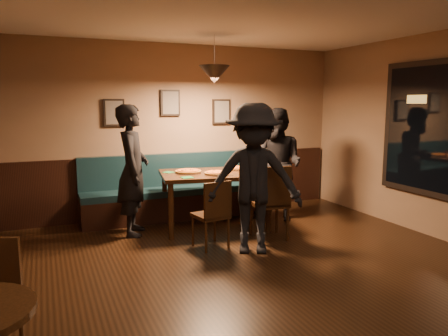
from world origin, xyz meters
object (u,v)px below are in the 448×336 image
Objects in this scene: dining_table at (215,200)px; tabasco_bottle at (245,167)px; booth_bench at (176,187)px; chair_near_left at (211,214)px; chair_near_right at (269,202)px; soda_glass at (262,169)px; diner_left at (133,170)px; diner_front at (253,179)px; diner_right at (278,164)px.

dining_table is 12.19× the size of tabasco_bottle.
booth_bench is 3.40× the size of chair_near_left.
chair_near_right reaches higher than soda_glass.
diner_left is 1.80m from diner_front.
booth_bench is 1.69× the size of diner_right.
chair_near_right is at bearing -88.30° from tabasco_bottle.
dining_table is at bearing 174.39° from tabasco_bottle.
dining_table is 1.19m from diner_right.
diner_left is at bearing 165.01° from soda_glass.
booth_bench reaches higher than chair_near_left.
dining_table is 0.84m from soda_glass.
diner_front is at bearing -78.36° from dining_table.
diner_front is (1.22, -1.33, 0.01)m from diner_left.
soda_glass is at bearing 80.96° from diner_front.
dining_table is 1.28m from diner_left.
chair_near_left is at bearing -105.85° from dining_table.
dining_table is 11.80× the size of soda_glass.
tabasco_bottle reaches higher than dining_table.
chair_near_right reaches higher than tabasco_bottle.
chair_near_right is at bearing -47.84° from dining_table.
diner_left is at bearing -143.06° from booth_bench.
soda_glass is at bearing -63.35° from tabasco_bottle.
booth_bench is at bearing 125.19° from dining_table.
chair_near_right is 0.58× the size of diner_right.
soda_glass reaches higher than dining_table.
tabasco_bottle is at bearing 93.90° from diner_front.
dining_table is 0.85× the size of diner_left.
booth_bench is 23.43× the size of tabasco_bottle.
diner_right is at bearing 19.86° from chair_near_left.
tabasco_bottle is at bearing -103.61° from diner_right.
dining_table is 0.92m from chair_near_right.
chair_near_right is 0.73m from diner_front.
dining_table is 0.84× the size of diner_front.
soda_glass is (0.57, 0.85, -0.02)m from diner_front.
soda_glass is at bearing 83.19° from chair_near_right.
soda_glass is at bearing -74.56° from diner_right.
dining_table is 1.28m from diner_front.
diner_right is 0.63m from tabasco_bottle.
chair_near_left is 6.68× the size of soda_glass.
diner_right is 1.61m from diner_front.
diner_left is 14.31× the size of tabasco_bottle.
diner_front is at bearing -62.96° from diner_right.
soda_glass is (0.61, -0.32, 0.48)m from dining_table.
diner_left is 0.99× the size of diner_front.
tabasco_bottle is at bearing 116.65° from soda_glass.
diner_right is at bearing 61.85° from chair_near_right.
dining_table is at bearing -64.25° from booth_bench.
booth_bench is 1.56m from chair_near_left.
diner_left reaches higher than chair_near_left.
soda_glass is at bearing -18.47° from dining_table.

